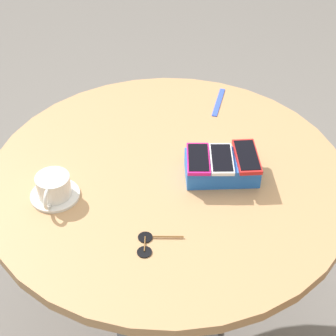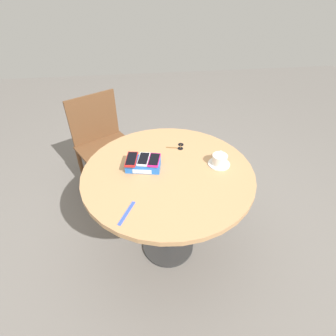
{
  "view_description": "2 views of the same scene",
  "coord_description": "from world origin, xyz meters",
  "px_view_note": "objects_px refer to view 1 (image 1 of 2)",
  "views": [
    {
      "loc": [
        0.27,
        1.15,
        1.76
      ],
      "look_at": [
        0.0,
        0.0,
        0.75
      ],
      "focal_mm": 60.0,
      "sensor_mm": 36.0,
      "label": 1
    },
    {
      "loc": [
        -0.15,
        -1.2,
        1.69
      ],
      "look_at": [
        0.0,
        0.0,
        0.75
      ],
      "focal_mm": 28.0,
      "sensor_mm": 36.0,
      "label": 2
    }
  ],
  "objects_px": {
    "saucer": "(55,195)",
    "sunglasses": "(148,244)",
    "phone_box": "(222,168)",
    "phone_white": "(222,159)",
    "phone_red": "(247,156)",
    "lanyard_strap": "(219,102)",
    "coffee_cup": "(53,186)",
    "round_table": "(168,199)",
    "phone_magenta": "(198,159)"
  },
  "relations": [
    {
      "from": "phone_red",
      "to": "sunglasses",
      "type": "height_order",
      "value": "phone_red"
    },
    {
      "from": "phone_white",
      "to": "saucer",
      "type": "height_order",
      "value": "phone_white"
    },
    {
      "from": "phone_box",
      "to": "phone_magenta",
      "type": "bearing_deg",
      "value": -10.3
    },
    {
      "from": "phone_box",
      "to": "sunglasses",
      "type": "height_order",
      "value": "phone_box"
    },
    {
      "from": "phone_magenta",
      "to": "coffee_cup",
      "type": "height_order",
      "value": "phone_magenta"
    },
    {
      "from": "lanyard_strap",
      "to": "sunglasses",
      "type": "height_order",
      "value": "sunglasses"
    },
    {
      "from": "phone_box",
      "to": "phone_red",
      "type": "distance_m",
      "value": 0.08
    },
    {
      "from": "saucer",
      "to": "round_table",
      "type": "bearing_deg",
      "value": -176.11
    },
    {
      "from": "phone_box",
      "to": "sunglasses",
      "type": "bearing_deg",
      "value": 38.93
    },
    {
      "from": "phone_magenta",
      "to": "coffee_cup",
      "type": "distance_m",
      "value": 0.39
    },
    {
      "from": "phone_box",
      "to": "phone_red",
      "type": "relative_size",
      "value": 1.45
    },
    {
      "from": "phone_box",
      "to": "lanyard_strap",
      "type": "relative_size",
      "value": 1.34
    },
    {
      "from": "coffee_cup",
      "to": "sunglasses",
      "type": "distance_m",
      "value": 0.31
    },
    {
      "from": "round_table",
      "to": "sunglasses",
      "type": "distance_m",
      "value": 0.29
    },
    {
      "from": "phone_red",
      "to": "lanyard_strap",
      "type": "distance_m",
      "value": 0.37
    },
    {
      "from": "saucer",
      "to": "lanyard_strap",
      "type": "distance_m",
      "value": 0.65
    },
    {
      "from": "phone_box",
      "to": "saucer",
      "type": "height_order",
      "value": "phone_box"
    },
    {
      "from": "phone_magenta",
      "to": "coffee_cup",
      "type": "bearing_deg",
      "value": -0.97
    },
    {
      "from": "lanyard_strap",
      "to": "sunglasses",
      "type": "distance_m",
      "value": 0.65
    },
    {
      "from": "phone_box",
      "to": "coffee_cup",
      "type": "xyz_separation_m",
      "value": [
        0.46,
        -0.02,
        0.01
      ]
    },
    {
      "from": "sunglasses",
      "to": "phone_magenta",
      "type": "bearing_deg",
      "value": -130.88
    },
    {
      "from": "round_table",
      "to": "sunglasses",
      "type": "height_order",
      "value": "sunglasses"
    },
    {
      "from": "phone_white",
      "to": "lanyard_strap",
      "type": "distance_m",
      "value": 0.37
    },
    {
      "from": "saucer",
      "to": "sunglasses",
      "type": "bearing_deg",
      "value": 132.82
    },
    {
      "from": "phone_white",
      "to": "sunglasses",
      "type": "distance_m",
      "value": 0.32
    },
    {
      "from": "lanyard_strap",
      "to": "sunglasses",
      "type": "xyz_separation_m",
      "value": [
        0.35,
        0.55,
        0.0
      ]
    },
    {
      "from": "phone_white",
      "to": "saucer",
      "type": "relative_size",
      "value": 1.04
    },
    {
      "from": "round_table",
      "to": "lanyard_strap",
      "type": "height_order",
      "value": "lanyard_strap"
    },
    {
      "from": "phone_box",
      "to": "phone_magenta",
      "type": "relative_size",
      "value": 1.55
    },
    {
      "from": "round_table",
      "to": "phone_box",
      "type": "distance_m",
      "value": 0.2
    },
    {
      "from": "phone_red",
      "to": "sunglasses",
      "type": "xyz_separation_m",
      "value": [
        0.32,
        0.19,
        -0.06
      ]
    },
    {
      "from": "phone_red",
      "to": "coffee_cup",
      "type": "relative_size",
      "value": 1.25
    },
    {
      "from": "phone_box",
      "to": "coffee_cup",
      "type": "distance_m",
      "value": 0.46
    },
    {
      "from": "coffee_cup",
      "to": "phone_white",
      "type": "bearing_deg",
      "value": 177.18
    },
    {
      "from": "phone_box",
      "to": "phone_white",
      "type": "bearing_deg",
      "value": 43.45
    },
    {
      "from": "round_table",
      "to": "saucer",
      "type": "height_order",
      "value": "saucer"
    },
    {
      "from": "round_table",
      "to": "phone_magenta",
      "type": "xyz_separation_m",
      "value": [
        -0.08,
        0.03,
        0.16
      ]
    },
    {
      "from": "phone_magenta",
      "to": "sunglasses",
      "type": "bearing_deg",
      "value": 49.12
    },
    {
      "from": "phone_red",
      "to": "sunglasses",
      "type": "relative_size",
      "value": 1.22
    },
    {
      "from": "phone_white",
      "to": "lanyard_strap",
      "type": "height_order",
      "value": "phone_white"
    },
    {
      "from": "round_table",
      "to": "sunglasses",
      "type": "bearing_deg",
      "value": 66.19
    },
    {
      "from": "phone_red",
      "to": "lanyard_strap",
      "type": "xyz_separation_m",
      "value": [
        -0.03,
        -0.36,
        -0.06
      ]
    },
    {
      "from": "phone_white",
      "to": "saucer",
      "type": "bearing_deg",
      "value": -3.16
    },
    {
      "from": "phone_box",
      "to": "sunglasses",
      "type": "xyz_separation_m",
      "value": [
        0.25,
        0.2,
        -0.03
      ]
    },
    {
      "from": "phone_red",
      "to": "lanyard_strap",
      "type": "height_order",
      "value": "phone_red"
    },
    {
      "from": "phone_box",
      "to": "sunglasses",
      "type": "distance_m",
      "value": 0.32
    },
    {
      "from": "phone_white",
      "to": "round_table",
      "type": "bearing_deg",
      "value": -18.57
    },
    {
      "from": "phone_box",
      "to": "phone_white",
      "type": "distance_m",
      "value": 0.04
    },
    {
      "from": "saucer",
      "to": "coffee_cup",
      "type": "bearing_deg",
      "value": 69.3
    },
    {
      "from": "phone_red",
      "to": "coffee_cup",
      "type": "xyz_separation_m",
      "value": [
        0.52,
        -0.03,
        -0.03
      ]
    }
  ]
}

